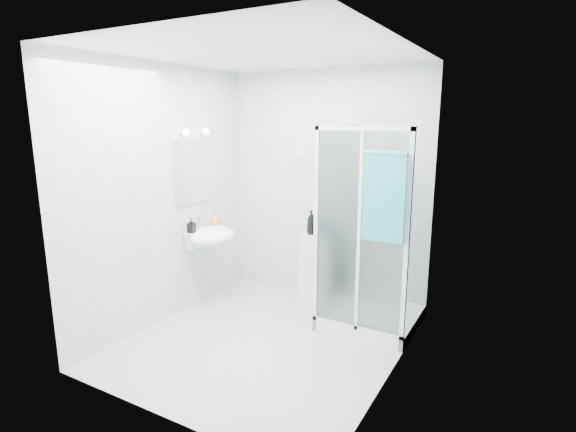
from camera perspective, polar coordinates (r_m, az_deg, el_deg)
The scene contains 12 objects.
room at distance 3.99m, azimuth -3.09°, elevation 1.25°, with size 2.40×2.60×2.60m.
shower_enclosure at distance 4.61m, azimuth 9.39°, elevation -8.41°, with size 0.90×0.95×2.00m.
wall_basin at distance 5.03m, azimuth -9.79°, elevation -2.50°, with size 0.46×0.56×0.35m.
mirror at distance 5.02m, azimuth -11.85°, elevation 5.59°, with size 0.02×0.60×0.70m, color white.
vanity_lights at distance 4.96m, azimuth -11.63°, elevation 10.38°, with size 0.10×0.40×0.08m.
wall_hooks at distance 5.15m, azimuth 2.05°, elevation 7.34°, with size 0.23×0.06×0.03m.
storage_cabinet at distance 5.09m, azimuth 3.76°, elevation -6.74°, with size 0.36×0.38×0.82m.
hand_towel at distance 3.89m, azimuth 12.10°, elevation 2.66°, with size 0.37×0.05×0.78m.
shampoo_bottle_a at distance 4.92m, azimuth 2.99°, elevation -0.80°, with size 0.10×0.10×0.27m, color black.
shampoo_bottle_b at distance 4.89m, azimuth 4.59°, elevation -1.03°, with size 0.11×0.12×0.25m, color navy.
soap_dispenser_orange at distance 5.16m, azimuth -9.20°, elevation -0.38°, with size 0.13×0.13×0.17m, color orange.
soap_dispenser_black at distance 4.92m, azimuth -12.18°, elevation -1.17°, with size 0.07×0.07×0.16m, color black.
Camera 1 is at (2.11, -3.30, 2.06)m, focal length 28.00 mm.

